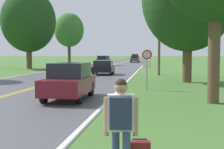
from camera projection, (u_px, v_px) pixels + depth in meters
hitchhiker_person at (121, 119)px, 5.20m from camera, size 0.58×0.42×1.71m
traffic_sign at (147, 60)px, 18.02m from camera, size 0.60×0.10×2.34m
utility_pole_midground at (159, 31)px, 29.43m from camera, size 1.80×0.24×8.12m
tree_left_verge at (69, 30)px, 55.69m from camera, size 5.27×5.27×9.26m
tree_behind_sign at (28, 21)px, 41.71m from camera, size 7.28×7.28×10.60m
car_maroon_sedan_approaching at (69, 81)px, 14.38m from camera, size 1.82×4.05×1.69m
car_black_hatchback_mid_near at (103, 67)px, 30.63m from camera, size 2.05×3.53×1.40m
car_dark_green_suv_mid_far at (103, 60)px, 52.48m from camera, size 1.89×4.05×1.67m
car_dark_grey_sedan_receding at (135, 59)px, 69.29m from camera, size 1.92×4.09×1.47m
car_red_suv_distant at (135, 57)px, 81.35m from camera, size 1.84×4.40×1.83m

